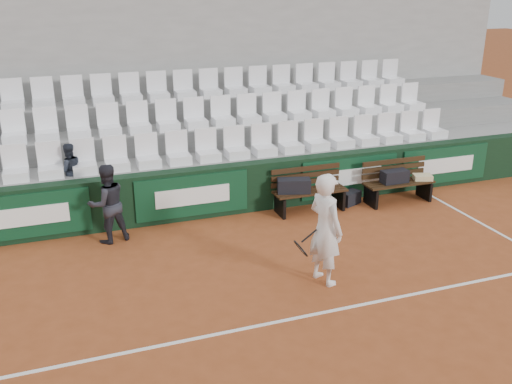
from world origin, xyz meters
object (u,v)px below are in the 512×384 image
sports_bag_right (395,176)px  water_bottle_far (370,199)px  spectator_c (67,147)px  tennis_player (325,229)px  water_bottle_near (283,211)px  sports_bag_left (294,186)px  ball_kid (107,204)px  bench_left (310,201)px  sports_bag_ground (350,198)px  bench_right (398,192)px

sports_bag_right → water_bottle_far: size_ratio=2.03×
sports_bag_right → spectator_c: (-6.37, 1.14, 0.94)m
water_bottle_far → tennis_player: bearing=-132.4°
water_bottle_near → sports_bag_left: bearing=20.2°
ball_kid → water_bottle_far: bearing=164.3°
bench_left → water_bottle_far: 1.34m
tennis_player → ball_kid: bearing=138.7°
bench_left → sports_bag_right: sports_bag_right is taller
water_bottle_far → ball_kid: 5.32m
bench_left → sports_bag_right: 1.89m
sports_bag_right → ball_kid: ball_kid is taller
sports_bag_left → sports_bag_ground: (1.31, 0.07, -0.45)m
bench_left → bench_right: (1.96, -0.16, 0.00)m
bench_left → sports_bag_left: bearing=179.1°
sports_bag_right → spectator_c: spectator_c is taller
bench_right → sports_bag_right: size_ratio=2.65×
sports_bag_right → water_bottle_near: bearing=178.5°
water_bottle_far → ball_kid: bearing=179.5°
water_bottle_near → ball_kid: bearing=179.8°
bench_right → sports_bag_left: 2.36m
bench_right → ball_kid: size_ratio=1.04×
bench_right → sports_bag_left: (-2.32, 0.17, 0.36)m
water_bottle_near → spectator_c: 4.27m
sports_bag_ground → tennis_player: 3.46m
spectator_c → sports_bag_right: bearing=158.1°
sports_bag_ground → ball_kid: size_ratio=0.31×
bench_left → bench_right: bearing=-4.8°
bench_right → water_bottle_far: bench_right is taller
sports_bag_left → tennis_player: size_ratio=0.37×
bench_right → ball_kid: bearing=179.2°
bench_left → ball_kid: 4.00m
sports_bag_left → sports_bag_ground: size_ratio=1.43×
ball_kid → sports_bag_left: bearing=166.3°
bench_right → sports_bag_ground: (-1.01, 0.24, -0.09)m
tennis_player → spectator_c: (-3.52, 3.66, 0.64)m
bench_right → spectator_c: 6.71m
sports_bag_ground → ball_kid: bearing=-178.1°
sports_bag_left → tennis_player: (-0.64, -2.69, 0.29)m
sports_bag_left → water_bottle_near: bearing=-159.8°
sports_bag_ground → ball_kid: 4.95m
sports_bag_right → water_bottle_far: bearing=177.2°
sports_bag_left → water_bottle_near: (-0.27, -0.10, -0.47)m
sports_bag_left → sports_bag_ground: bearing=3.1°
sports_bag_right → water_bottle_near: sports_bag_right is taller
sports_bag_right → ball_kid: bearing=179.3°
tennis_player → ball_kid: size_ratio=1.23×
ball_kid → spectator_c: 1.44m
sports_bag_right → water_bottle_near: size_ratio=2.33×
sports_bag_ground → water_bottle_near: (-1.58, -0.17, -0.02)m
sports_bag_ground → water_bottle_near: size_ratio=1.87×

